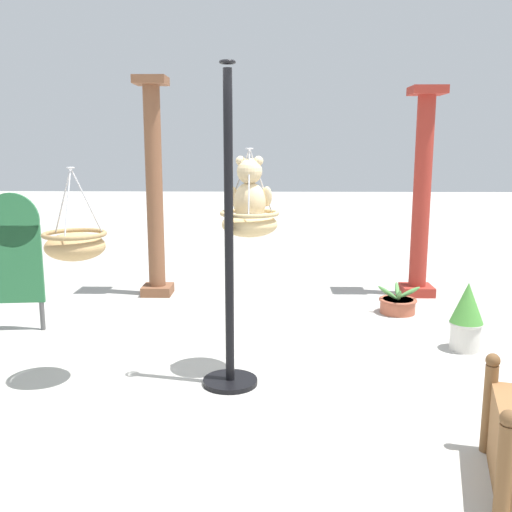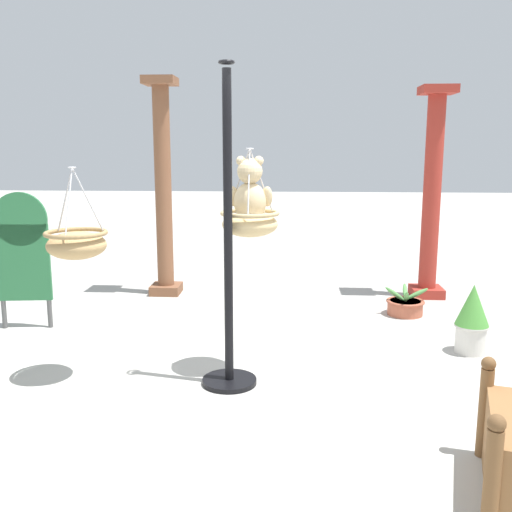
# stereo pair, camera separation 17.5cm
# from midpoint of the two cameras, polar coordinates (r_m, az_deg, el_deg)

# --- Properties ---
(ground_plane) EXTENTS (40.00, 40.00, 0.00)m
(ground_plane) POSITION_cam_midpoint_polar(r_m,az_deg,el_deg) (4.88, -0.63, -11.94)
(ground_plane) COLOR #ADAAA3
(display_pole_central) EXTENTS (0.44, 0.44, 2.50)m
(display_pole_central) POSITION_cam_midpoint_polar(r_m,az_deg,el_deg) (4.51, -3.77, -3.35)
(display_pole_central) COLOR black
(display_pole_central) RESTS_ON ground
(hanging_basket_with_teddy) EXTENTS (0.48, 0.48, 0.71)m
(hanging_basket_with_teddy) POSITION_cam_midpoint_polar(r_m,az_deg,el_deg) (4.65, -1.72, 3.37)
(hanging_basket_with_teddy) COLOR tan
(teddy_bear) EXTENTS (0.36, 0.31, 0.52)m
(teddy_bear) POSITION_cam_midpoint_polar(r_m,az_deg,el_deg) (4.65, -1.72, 6.21)
(teddy_bear) COLOR #D1B789
(hanging_basket_left_high) EXTENTS (0.49, 0.49, 0.72)m
(hanging_basket_left_high) POSITION_cam_midpoint_polar(r_m,az_deg,el_deg) (4.69, -18.55, 1.09)
(hanging_basket_left_high) COLOR tan
(greenhouse_pillar_left) EXTENTS (0.40, 0.40, 2.73)m
(greenhouse_pillar_left) POSITION_cam_midpoint_polar(r_m,az_deg,el_deg) (7.37, -10.72, 6.18)
(greenhouse_pillar_left) COLOR brown
(greenhouse_pillar_left) RESTS_ON ground
(greenhouse_pillar_right) EXTENTS (0.41, 0.41, 2.61)m
(greenhouse_pillar_right) POSITION_cam_midpoint_polar(r_m,az_deg,el_deg) (7.51, 15.48, 5.60)
(greenhouse_pillar_right) COLOR #9E2D23
(greenhouse_pillar_right) RESTS_ON ground
(potted_plant_fern_front) EXTENTS (0.50, 0.50, 0.34)m
(potted_plant_fern_front) POSITION_cam_midpoint_polar(r_m,az_deg,el_deg) (6.79, 13.17, -4.63)
(potted_plant_fern_front) COLOR #AD563D
(potted_plant_fern_front) RESTS_ON ground
(potted_plant_flowering_red) EXTENTS (0.31, 0.31, 0.65)m
(potted_plant_flowering_red) POSITION_cam_midpoint_polar(r_m,az_deg,el_deg) (5.70, 19.36, -5.61)
(potted_plant_flowering_red) COLOR beige
(potted_plant_flowering_red) RESTS_ON ground
(display_sign_board) EXTENTS (0.55, 0.10, 1.43)m
(display_sign_board) POSITION_cam_midpoint_polar(r_m,az_deg,el_deg) (6.36, -23.65, 0.55)
(display_sign_board) COLOR #286B3D
(display_sign_board) RESTS_ON ground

